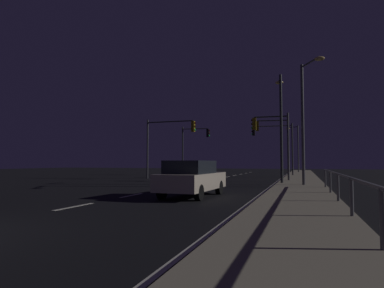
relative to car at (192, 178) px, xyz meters
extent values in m
plane|color=black|center=(-2.73, 8.13, -0.82)|extent=(112.00, 112.00, 0.00)
cube|color=gray|center=(4.45, 8.13, -0.75)|extent=(2.94, 77.00, 0.14)
cube|color=silver|center=(-2.73, -4.37, -0.82)|extent=(0.14, 2.00, 0.01)
cube|color=silver|center=(-2.73, -0.37, -0.82)|extent=(0.14, 2.00, 0.01)
cube|color=silver|center=(-2.73, 3.63, -0.82)|extent=(0.14, 2.00, 0.01)
cube|color=silver|center=(-2.73, 7.63, -0.82)|extent=(0.14, 2.00, 0.01)
cube|color=silver|center=(-2.73, 11.63, -0.82)|extent=(0.14, 2.00, 0.01)
cube|color=silver|center=(-2.73, 15.63, -0.82)|extent=(0.14, 2.00, 0.01)
cube|color=silver|center=(-2.73, 19.63, -0.82)|extent=(0.14, 2.00, 0.01)
cube|color=silver|center=(-2.73, 23.63, -0.82)|extent=(0.14, 2.00, 0.01)
cube|color=silver|center=(-2.73, 27.63, -0.82)|extent=(0.14, 2.00, 0.01)
cube|color=silver|center=(-2.73, 31.63, -0.82)|extent=(0.14, 2.00, 0.01)
cube|color=silver|center=(-2.73, 35.63, -0.82)|extent=(0.14, 2.00, 0.01)
cube|color=silver|center=(2.72, 13.13, -0.82)|extent=(0.14, 53.00, 0.01)
cube|color=beige|center=(0.00, 0.07, -0.15)|extent=(2.01, 4.47, 0.70)
cube|color=#1E2328|center=(-0.01, -0.18, 0.47)|extent=(1.71, 2.53, 0.55)
cylinder|color=black|center=(-0.74, 1.51, -0.50)|extent=(0.25, 0.65, 0.64)
cylinder|color=black|center=(0.86, 1.44, -0.50)|extent=(0.25, 0.65, 0.64)
cylinder|color=black|center=(-0.86, -1.31, -0.50)|extent=(0.25, 0.65, 0.64)
cylinder|color=black|center=(0.74, -1.37, -0.50)|extent=(0.25, 0.65, 0.64)
cube|color=#B71414|center=(-6.59, 21.24, -0.15)|extent=(1.87, 4.42, 0.70)
cube|color=#1E2328|center=(-6.59, 21.49, 0.47)|extent=(1.63, 2.48, 0.55)
cylinder|color=black|center=(-5.81, 19.82, -0.50)|extent=(0.23, 0.64, 0.64)
cylinder|color=black|center=(-7.41, 19.84, -0.50)|extent=(0.23, 0.64, 0.64)
cylinder|color=black|center=(-5.78, 22.64, -0.50)|extent=(0.23, 0.64, 0.64)
cylinder|color=black|center=(-7.38, 22.65, -0.50)|extent=(0.23, 0.64, 0.64)
cylinder|color=#4C4C51|center=(3.59, 12.61, 1.90)|extent=(0.16, 0.16, 5.15)
cylinder|color=#2D3033|center=(2.31, 12.55, 4.22)|extent=(2.55, 0.23, 0.11)
cube|color=olive|center=(1.04, 12.50, 3.70)|extent=(0.30, 0.35, 0.95)
sphere|color=black|center=(0.89, 12.49, 4.00)|extent=(0.20, 0.20, 0.20)
sphere|color=black|center=(0.89, 12.49, 3.70)|extent=(0.20, 0.20, 0.20)
sphere|color=#19D84C|center=(0.89, 12.49, 3.40)|extent=(0.20, 0.20, 0.20)
cylinder|color=#2D3033|center=(-8.83, 23.14, 2.02)|extent=(0.16, 0.16, 5.68)
cylinder|color=#38383D|center=(-7.36, 23.36, 4.61)|extent=(2.97, 0.54, 0.11)
cube|color=black|center=(-5.88, 23.57, 4.09)|extent=(0.33, 0.38, 0.95)
sphere|color=black|center=(-5.73, 23.60, 4.39)|extent=(0.20, 0.20, 0.20)
sphere|color=black|center=(-5.73, 23.60, 4.09)|extent=(0.20, 0.20, 0.20)
sphere|color=#19D84C|center=(-5.73, 23.60, 3.79)|extent=(0.20, 0.20, 0.20)
cylinder|color=#38383D|center=(3.60, 23.14, 2.09)|extent=(0.16, 0.16, 5.53)
cylinder|color=#4C4C51|center=(1.58, 23.04, 4.60)|extent=(4.05, 0.31, 0.11)
cube|color=black|center=(-0.44, 22.94, 4.08)|extent=(0.30, 0.35, 0.95)
sphere|color=black|center=(-0.59, 22.93, 4.38)|extent=(0.20, 0.20, 0.20)
sphere|color=black|center=(-0.59, 22.93, 4.08)|extent=(0.20, 0.20, 0.20)
sphere|color=#19D84C|center=(-0.59, 22.93, 3.78)|extent=(0.20, 0.20, 0.20)
cylinder|color=#38383D|center=(-9.01, 14.10, 1.89)|extent=(0.16, 0.16, 5.43)
cylinder|color=#2D3033|center=(-6.77, 14.05, 4.36)|extent=(4.48, 0.21, 0.11)
cube|color=olive|center=(-4.53, 14.00, 3.83)|extent=(0.29, 0.35, 0.95)
sphere|color=black|center=(-4.38, 14.00, 4.13)|extent=(0.20, 0.20, 0.20)
sphere|color=black|center=(-4.38, 14.00, 3.83)|extent=(0.20, 0.20, 0.20)
sphere|color=#19D84C|center=(-4.38, 14.00, 3.53)|extent=(0.20, 0.20, 0.20)
cylinder|color=#38383D|center=(3.30, 19.50, 2.16)|extent=(0.16, 0.16, 5.67)
cylinder|color=#2D3033|center=(1.87, 19.30, 4.74)|extent=(2.87, 0.50, 0.11)
cube|color=olive|center=(0.44, 19.11, 4.22)|extent=(0.32, 0.38, 0.95)
sphere|color=black|center=(0.29, 19.08, 4.52)|extent=(0.20, 0.20, 0.20)
sphere|color=black|center=(0.29, 19.08, 4.22)|extent=(0.20, 0.20, 0.20)
sphere|color=#19D84C|center=(0.29, 19.08, 3.92)|extent=(0.20, 0.20, 0.20)
cylinder|color=#4C4C51|center=(4.65, 7.40, 2.99)|extent=(0.18, 0.18, 7.35)
cylinder|color=#4C4C51|center=(5.12, 6.51, 6.52)|extent=(1.02, 1.83, 0.10)
ellipsoid|color=#F9D172|center=(5.59, 5.62, 6.42)|extent=(0.56, 0.36, 0.24)
cylinder|color=#4C4C51|center=(4.06, 35.38, 2.59)|extent=(0.18, 0.18, 6.54)
cylinder|color=#38383D|center=(3.36, 35.99, 5.71)|extent=(1.47, 1.28, 0.10)
ellipsoid|color=#F9D172|center=(2.66, 36.59, 5.61)|extent=(0.56, 0.36, 0.24)
cylinder|color=#2D3033|center=(3.29, 9.04, 2.95)|extent=(0.18, 0.18, 7.26)
cylinder|color=#2D3033|center=(3.21, 9.65, 6.43)|extent=(0.26, 1.24, 0.10)
ellipsoid|color=#F9D172|center=(3.12, 10.26, 6.33)|extent=(0.56, 0.36, 0.24)
cylinder|color=#59595E|center=(5.77, -7.93, -0.21)|extent=(0.09, 0.09, 0.95)
cylinder|color=#59595E|center=(5.77, -4.49, -0.21)|extent=(0.09, 0.09, 0.95)
cylinder|color=#59595E|center=(5.77, -1.05, -0.21)|extent=(0.09, 0.09, 0.95)
cylinder|color=#59595E|center=(5.77, 2.39, -0.21)|extent=(0.09, 0.09, 0.95)
cylinder|color=#59595E|center=(5.77, 5.83, -0.21)|extent=(0.09, 0.09, 0.95)
cube|color=slate|center=(5.77, -2.77, 0.27)|extent=(0.06, 17.20, 0.06)
camera|label=1|loc=(4.60, -13.85, 0.68)|focal=31.19mm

